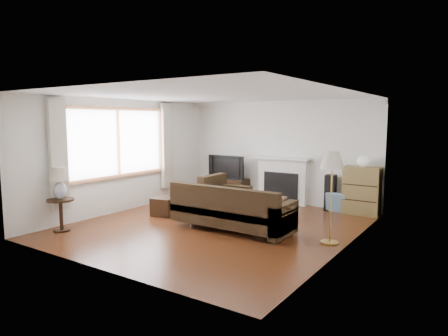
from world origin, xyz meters
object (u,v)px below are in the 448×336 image
Objects in this scene: floor_lamp at (331,198)px; side_table at (61,215)px; tv_stand at (229,188)px; bookshelf at (362,191)px; sectional_sofa at (232,209)px; coffee_table at (259,206)px.

floor_lamp is 4.84m from side_table.
floor_lamp is (3.54, -2.34, 0.50)m from tv_stand.
tv_stand is 1.74× the size of side_table.
floor_lamp reaches higher than side_table.
side_table is at bearing -133.84° from bookshelf.
bookshelf is at bearing 57.12° from sectional_sofa.
bookshelf is 6.13m from side_table.
floor_lamp is (1.94, -1.11, 0.56)m from coffee_table.
sectional_sofa is 4.11× the size of side_table.
floor_lamp is at bearing 6.50° from sectional_sofa.
tv_stand is 3.08m from sectional_sofa.
floor_lamp reaches higher than coffee_table.
bookshelf is at bearing 29.84° from coffee_table.
bookshelf reaches higher than side_table.
side_table is at bearing -155.06° from floor_lamp.
bookshelf is 2.23m from coffee_table.
sectional_sofa is 3.15m from side_table.
coffee_table is (1.60, -1.22, -0.06)m from tv_stand.
bookshelf is 1.74× the size of side_table.
coffee_table is at bearing 52.36° from side_table.
bookshelf is 0.68× the size of floor_lamp.
coffee_table is at bearing 150.16° from floor_lamp.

